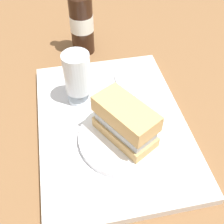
{
  "coord_description": "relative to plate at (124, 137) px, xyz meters",
  "views": [
    {
      "loc": [
        -0.4,
        0.08,
        0.49
      ],
      "look_at": [
        0.0,
        0.0,
        0.05
      ],
      "focal_mm": 45.47,
      "sensor_mm": 36.0,
      "label": 1
    }
  ],
  "objects": [
    {
      "name": "ground_plane",
      "position": [
        0.06,
        0.01,
        -0.03
      ],
      "size": [
        3.0,
        3.0,
        0.0
      ],
      "primitive_type": "plane",
      "color": "brown"
    },
    {
      "name": "tray",
      "position": [
        0.06,
        0.01,
        -0.02
      ],
      "size": [
        0.44,
        0.32,
        0.02
      ],
      "primitive_type": "cube",
      "color": "silver",
      "rests_on": "ground_plane"
    },
    {
      "name": "placemat",
      "position": [
        0.06,
        0.01,
        -0.01
      ],
      "size": [
        0.38,
        0.27,
        0.0
      ],
      "primitive_type": "cube",
      "color": "silver",
      "rests_on": "tray"
    },
    {
      "name": "plate",
      "position": [
        0.0,
        0.0,
        0.0
      ],
      "size": [
        0.19,
        0.19,
        0.01
      ],
      "primitive_type": "cylinder",
      "color": "white",
      "rests_on": "placemat"
    },
    {
      "name": "sandwich",
      "position": [
        0.0,
        0.0,
        0.05
      ],
      "size": [
        0.14,
        0.12,
        0.08
      ],
      "rotation": [
        0.0,
        0.0,
        0.53
      ],
      "color": "tan",
      "rests_on": "plate"
    },
    {
      "name": "beer_glass",
      "position": [
        0.14,
        0.08,
        0.06
      ],
      "size": [
        0.06,
        0.06,
        0.12
      ],
      "color": "silver",
      "rests_on": "placemat"
    },
    {
      "name": "napkin_folded",
      "position": [
        0.16,
        -0.06,
        -0.0
      ],
      "size": [
        0.09,
        0.07,
        0.01
      ],
      "primitive_type": "cube",
      "color": "white",
      "rests_on": "placemat"
    },
    {
      "name": "beer_bottle",
      "position": [
        0.37,
        0.04,
        0.08
      ],
      "size": [
        0.07,
        0.07,
        0.27
      ],
      "color": "black",
      "rests_on": "ground_plane"
    }
  ]
}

